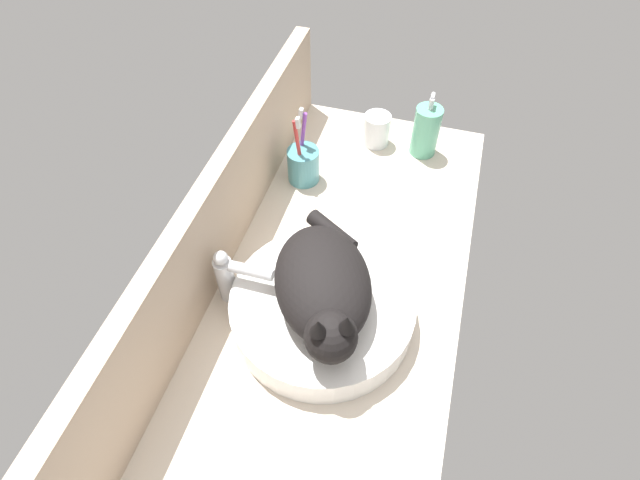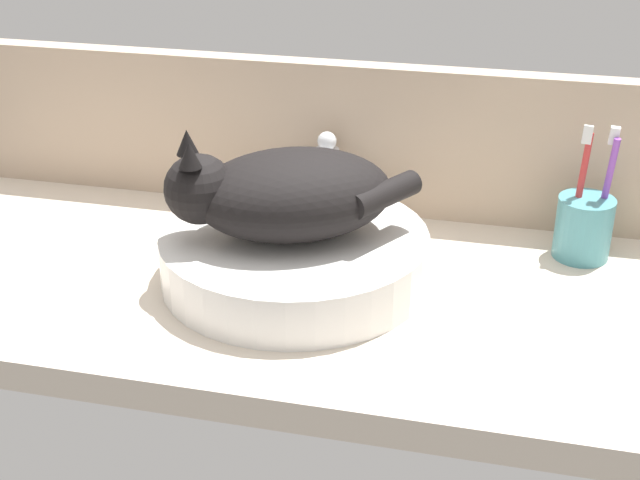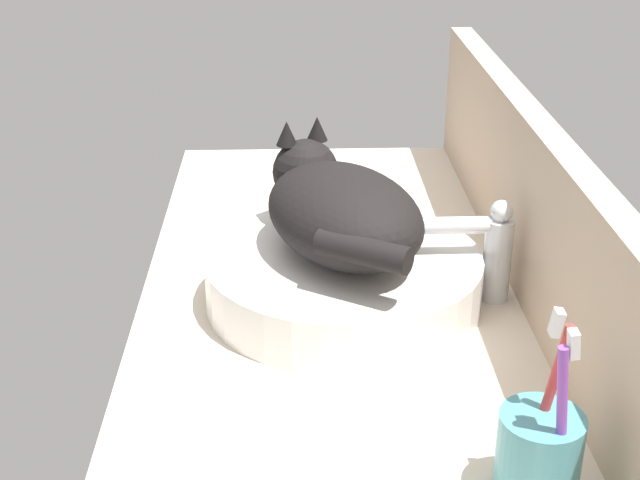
# 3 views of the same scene
# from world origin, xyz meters

# --- Properties ---
(ground_plane) EXTENTS (1.25, 0.52, 0.04)m
(ground_plane) POSITION_xyz_m (0.00, 0.00, -0.02)
(ground_plane) COLOR beige
(backsplash_panel) EXTENTS (1.25, 0.04, 0.22)m
(backsplash_panel) POSITION_xyz_m (0.00, 0.24, 0.11)
(backsplash_panel) COLOR tan
(backsplash_panel) RESTS_ON ground_plane
(sink_basin) EXTENTS (0.35, 0.35, 0.07)m
(sink_basin) POSITION_xyz_m (-0.04, 0.00, 0.03)
(sink_basin) COLOR white
(sink_basin) RESTS_ON ground_plane
(cat) EXTENTS (0.31, 0.26, 0.14)m
(cat) POSITION_xyz_m (-0.05, -0.00, 0.12)
(cat) COLOR black
(cat) RESTS_ON sink_basin
(faucet) EXTENTS (0.04, 0.12, 0.14)m
(faucet) POSITION_xyz_m (-0.04, 0.18, 0.07)
(faucet) COLOR silver
(faucet) RESTS_ON ground_plane
(soap_dispenser) EXTENTS (0.07, 0.07, 0.16)m
(soap_dispenser) POSITION_xyz_m (0.51, -0.11, 0.07)
(soap_dispenser) COLOR #60B793
(soap_dispenser) RESTS_ON ground_plane
(toothbrush_cup) EXTENTS (0.08, 0.08, 0.19)m
(toothbrush_cup) POSITION_xyz_m (0.33, 0.15, 0.05)
(toothbrush_cup) COLOR teal
(toothbrush_cup) RESTS_ON ground_plane
(water_glass) EXTENTS (0.07, 0.07, 0.08)m
(water_glass) POSITION_xyz_m (0.51, 0.01, 0.04)
(water_glass) COLOR white
(water_glass) RESTS_ON ground_plane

